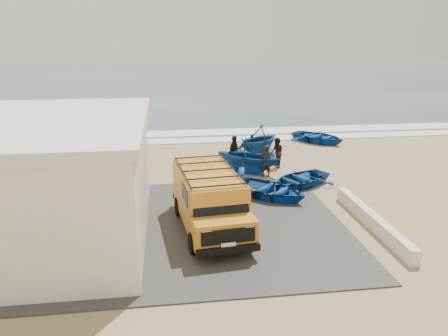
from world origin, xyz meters
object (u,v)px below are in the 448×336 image
fisherman_front (266,161)px  fisherman_middle (277,153)px  boat_far_right (318,137)px  fisherman_back (234,152)px  boat_near_left (268,189)px  building (28,179)px  boat_near_right (299,179)px  boat_mid_left (248,156)px  boat_far_left (259,139)px  parapet (372,221)px  van (209,198)px

fisherman_front → fisherman_middle: bearing=-120.5°
boat_far_right → fisherman_back: bearing=177.5°
boat_near_left → building: bearing=151.8°
boat_near_right → fisherman_middle: fisherman_middle is taller
boat_mid_left → boat_near_left: bearing=-143.1°
boat_far_left → fisherman_back: size_ratio=1.87×
fisherman_front → fisherman_back: 2.27m
building → boat_near_left: size_ratio=2.51×
building → boat_near_right: building is taller
boat_near_left → parapet: bearing=-93.4°
fisherman_front → fisherman_back: (-1.36, 1.81, 0.06)m
boat_far_right → fisherman_middle: size_ratio=2.24×
boat_near_left → boat_near_right: size_ratio=1.11×
parapet → fisherman_middle: (-1.65, 8.15, 0.56)m
parapet → boat_far_left: (-1.99, 11.23, 0.61)m
parapet → boat_near_right: bearing=104.8°
boat_near_left → boat_near_right: (1.87, 1.30, -0.04)m
boat_near_right → fisherman_middle: size_ratio=2.03×
building → boat_far_right: bearing=39.5°
parapet → fisherman_back: (-3.96, 8.46, 0.62)m
van → fisherman_front: van is taller
boat_far_left → fisherman_middle: boat_far_left is taller
boat_far_left → fisherman_front: (-0.61, -4.57, -0.04)m
boat_near_right → boat_far_right: bearing=124.8°
parapet → boat_far_left: boat_far_left is taller
building → boat_far_right: size_ratio=2.51×
fisherman_middle → boat_near_left: bearing=-23.9°
boat_near_left → fisherman_back: 4.87m
building → fisherman_back: (8.54, 7.46, -1.27)m
building → boat_mid_left: building is taller
boat_near_right → boat_far_left: bearing=155.8°
van → boat_near_left: bearing=38.6°
building → boat_near_right: bearing=19.6°
boat_near_left → boat_mid_left: 3.79m
building → boat_far_left: (10.51, 10.23, -1.28)m
parapet → van: bearing=172.9°
fisherman_middle → fisherman_back: (-2.32, 0.31, 0.06)m
parapet → boat_near_left: size_ratio=1.61×
boat_near_left → fisherman_front: (0.58, 2.97, 0.45)m
boat_mid_left → fisherman_back: (-0.58, 1.03, -0.03)m
fisherman_back → fisherman_front: bearing=-107.7°
boat_near_right → boat_mid_left: 3.26m
parapet → boat_far_left: 11.42m
boat_far_left → fisherman_front: 4.61m
boat_far_left → boat_far_right: boat_far_left is taller
boat_near_right → parapet: bearing=-15.6°
boat_far_left → boat_far_right: size_ratio=0.89×
van → boat_near_left: 4.23m
van → boat_mid_left: size_ratio=1.56×
boat_near_right → boat_far_right: boat_far_right is taller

